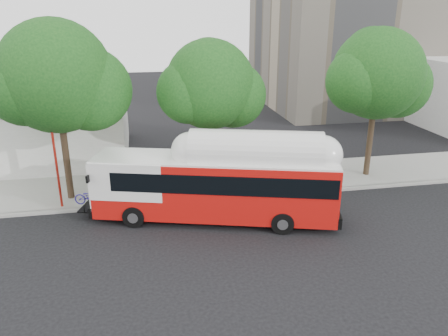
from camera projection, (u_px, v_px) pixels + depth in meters
name	position (u px, v px, depth m)	size (l,w,h in m)	color
ground	(252.00, 231.00, 20.96)	(120.00, 120.00, 0.00)	black
sidewalk	(226.00, 181.00, 26.94)	(60.00, 5.00, 0.15)	gray
curb_strip	(235.00, 197.00, 24.54)	(60.00, 0.30, 0.15)	gray
red_curb_segment	(181.00, 202.00, 24.00)	(10.00, 0.32, 0.16)	maroon
street_tree_left	(66.00, 80.00, 22.34)	(6.67, 5.80, 9.74)	#2D2116
street_tree_mid	(217.00, 88.00, 24.45)	(5.75, 5.00, 8.62)	#2D2116
street_tree_right	(383.00, 77.00, 25.94)	(6.21, 5.40, 9.18)	#2D2116
low_commercial_bldg	(10.00, 129.00, 30.66)	(16.20, 10.20, 4.25)	silver
transit_bus	(217.00, 187.00, 21.54)	(12.84, 5.80, 3.77)	red
signal_pole	(57.00, 168.00, 22.54)	(0.13, 0.43, 4.54)	#A61C11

